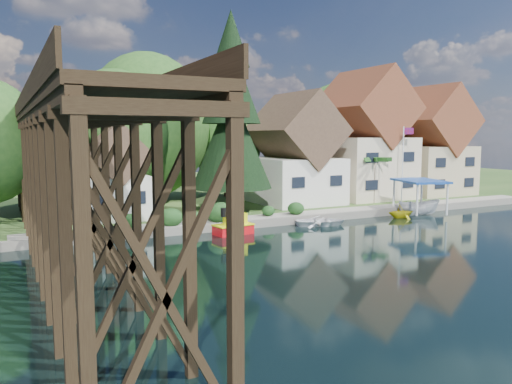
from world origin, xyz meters
TOP-DOWN VIEW (x-y plane):
  - ground at (0.00, 0.00)m, footprint 140.00×140.00m
  - bank at (0.00, 34.00)m, footprint 140.00×52.00m
  - seawall at (4.00, 8.00)m, footprint 60.00×0.40m
  - promenade at (6.00, 9.30)m, footprint 50.00×2.60m
  - trestle_bridge at (-16.00, 5.17)m, footprint 4.12×44.18m
  - house_left at (7.00, 16.00)m, footprint 7.64×8.64m
  - house_center at (16.00, 16.50)m, footprint 8.65×9.18m
  - house_right at (25.00, 16.00)m, footprint 8.15×8.64m
  - shed at (-11.00, 14.50)m, footprint 5.09×5.40m
  - bg_trees at (1.00, 21.25)m, footprint 49.90×13.30m
  - shrubs at (-4.60, 9.26)m, footprint 15.76×2.47m
  - conifer at (-1.13, 13.36)m, footprint 7.05×7.05m
  - palm_tree at (14.00, 12.46)m, footprint 3.45×3.45m
  - flagpole at (16.57, 10.95)m, footprint 1.18×0.25m
  - tugboat at (-4.13, 6.42)m, footprint 3.04×1.95m
  - boat_white_a at (3.62, 6.48)m, footprint 4.79×4.05m
  - boat_canopy at (14.57, 6.77)m, footprint 4.74×5.80m
  - boat_yellow at (12.05, 6.37)m, footprint 2.78×2.49m

SIDE VIEW (x-z plane):
  - ground at x=0.00m, z-range 0.00..0.00m
  - bank at x=0.00m, z-range 0.00..0.50m
  - seawall at x=4.00m, z-range 0.00..0.62m
  - boat_white_a at x=3.62m, z-range 0.00..0.85m
  - promenade at x=6.00m, z-range 0.50..0.56m
  - tugboat at x=-4.13m, z-range -0.41..1.65m
  - boat_yellow at x=12.05m, z-range 0.00..1.30m
  - shrubs at x=-4.60m, z-range 0.38..2.08m
  - boat_canopy at x=14.57m, z-range -0.23..3.01m
  - shed at x=-11.00m, z-range -0.10..7.75m
  - palm_tree at x=14.00m, z-range 2.31..7.16m
  - house_left at x=7.00m, z-range -0.37..10.65m
  - flagpole at x=16.57m, z-range 1.36..8.97m
  - trestle_bridge at x=-16.00m, z-range 0.70..10.00m
  - house_right at x=25.00m, z-range -0.45..12.00m
  - house_center at x=16.00m, z-range -0.53..13.36m
  - bg_trees at x=1.00m, z-range 2.00..12.57m
  - conifer at x=-1.13m, z-range 0.18..17.54m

